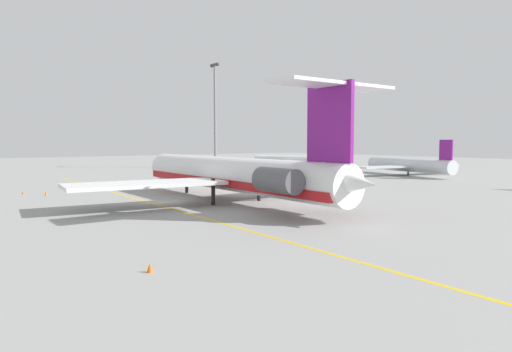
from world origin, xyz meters
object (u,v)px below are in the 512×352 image
at_px(ground_crew_near_tail, 307,178).
at_px(safety_cone_nose, 46,193).
at_px(light_mast, 215,112).
at_px(airliner_far_left, 291,161).
at_px(safety_cone_wingtip, 150,268).
at_px(safety_cone_tail, 23,192).
at_px(main_jetliner, 237,174).
at_px(ground_crew_near_nose, 267,175).
at_px(airliner_mid_left, 406,165).

relative_size(ground_crew_near_tail, safety_cone_nose, 3.24).
bearing_deg(light_mast, airliner_far_left, 49.00).
xyz_separation_m(safety_cone_wingtip, safety_cone_tail, (-48.16, 1.91, 0.00)).
relative_size(safety_cone_nose, safety_cone_wingtip, 1.00).
relative_size(safety_cone_nose, light_mast, 0.02).
bearing_deg(main_jetliner, airliner_far_left, -45.65).
height_order(airliner_far_left, safety_cone_tail, airliner_far_left).
relative_size(main_jetliner, light_mast, 1.53).
xyz_separation_m(main_jetliner, safety_cone_nose, (-23.02, -17.09, -3.33)).
distance_m(safety_cone_wingtip, safety_cone_tail, 48.20).
bearing_deg(airliner_far_left, light_mast, 29.54).
distance_m(ground_crew_near_nose, ground_crew_near_tail, 10.60).
distance_m(safety_cone_nose, safety_cone_wingtip, 44.88).
bearing_deg(safety_cone_wingtip, main_jetliner, 135.46).
xyz_separation_m(main_jetliner, airliner_mid_left, (-14.95, 57.64, -1.24)).
xyz_separation_m(ground_crew_near_tail, safety_cone_wingtip, (34.32, -45.62, -0.85)).
bearing_deg(safety_cone_tail, safety_cone_nose, 33.75).
xyz_separation_m(airliner_mid_left, light_mast, (-49.15, -20.33, 13.71)).
height_order(airliner_mid_left, ground_crew_near_tail, airliner_mid_left).
height_order(airliner_mid_left, safety_cone_nose, airliner_mid_left).
xyz_separation_m(airliner_far_left, light_mast, (-14.20, -16.34, 13.80)).
height_order(ground_crew_near_tail, safety_cone_tail, ground_crew_near_tail).
bearing_deg(safety_cone_tail, ground_crew_near_nose, 85.61).
distance_m(airliner_mid_left, safety_cone_nose, 75.19).
xyz_separation_m(ground_crew_near_nose, safety_cone_nose, (0.19, -40.51, -0.87)).
bearing_deg(main_jetliner, safety_cone_tail, 37.64).
bearing_deg(safety_cone_tail, airliner_far_left, 107.76).
bearing_deg(safety_cone_nose, airliner_mid_left, 83.84).
bearing_deg(light_mast, main_jetliner, -30.20).
distance_m(ground_crew_near_nose, safety_cone_wingtip, 63.37).
relative_size(main_jetliner, safety_cone_tail, 82.44).
xyz_separation_m(safety_cone_nose, light_mast, (-41.08, 54.40, 15.80)).
bearing_deg(airliner_mid_left, light_mast, 36.77).
height_order(ground_crew_near_nose, light_mast, light_mast).
distance_m(main_jetliner, safety_cone_nose, 28.86).
bearing_deg(safety_cone_wingtip, airliner_mid_left, 114.88).
xyz_separation_m(airliner_mid_left, safety_cone_tail, (-11.55, -77.05, -2.09)).
xyz_separation_m(ground_crew_near_tail, safety_cone_tail, (-13.85, -43.71, -0.85)).
bearing_deg(safety_cone_nose, airliner_far_left, 110.81).
xyz_separation_m(main_jetliner, ground_crew_near_tail, (-12.65, 24.30, -2.48)).
height_order(main_jetliner, safety_cone_wingtip, main_jetliner).
bearing_deg(ground_crew_near_nose, main_jetliner, -71.43).
distance_m(main_jetliner, ground_crew_near_tail, 27.51).
bearing_deg(airliner_far_left, ground_crew_near_nose, 111.98).
height_order(airliner_mid_left, ground_crew_near_nose, airliner_mid_left).
relative_size(ground_crew_near_nose, safety_cone_nose, 3.29).
distance_m(safety_cone_nose, light_mast, 69.97).
distance_m(ground_crew_near_tail, safety_cone_wingtip, 57.09).
height_order(airliner_far_left, safety_cone_nose, airliner_far_left).
height_order(ground_crew_near_tail, safety_cone_wingtip, ground_crew_near_tail).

